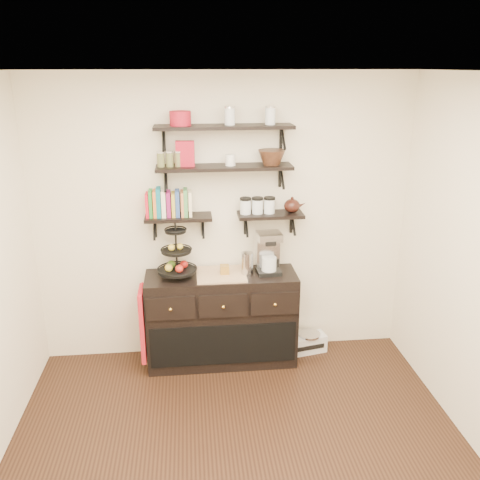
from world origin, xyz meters
name	(u,v)px	position (x,y,z in m)	size (l,w,h in m)	color
floor	(244,477)	(0.00, 0.00, 0.00)	(3.50, 3.50, 0.00)	black
ceiling	(245,72)	(0.00, 0.00, 2.70)	(3.50, 3.50, 0.02)	white
back_wall	(224,221)	(0.00, 1.75, 1.35)	(3.50, 0.02, 2.70)	white
shelf_top	(224,127)	(0.00, 1.62, 2.23)	(1.20, 0.27, 0.23)	black
shelf_mid	(224,168)	(0.00, 1.62, 1.88)	(1.20, 0.27, 0.23)	black
shelf_low_left	(178,218)	(-0.42, 1.63, 1.43)	(0.60, 0.25, 0.23)	black
shelf_low_right	(270,215)	(0.42, 1.63, 1.43)	(0.60, 0.25, 0.23)	black
cookbooks	(170,203)	(-0.49, 1.63, 1.57)	(0.40, 0.15, 0.26)	red
glass_canisters	(257,207)	(0.30, 1.63, 1.51)	(0.32, 0.10, 0.13)	silver
sideboard	(222,318)	(-0.05, 1.51, 0.45)	(1.40, 0.50, 0.92)	black
fruit_stand	(177,258)	(-0.45, 1.52, 1.08)	(0.36, 0.36, 0.52)	black
candle	(225,269)	(-0.01, 1.51, 0.96)	(0.08, 0.08, 0.08)	olive
coffee_maker	(268,253)	(0.39, 1.54, 1.09)	(0.23, 0.22, 0.40)	black
thermal_carafe	(247,264)	(0.19, 1.49, 1.01)	(0.11, 0.11, 0.22)	silver
apron	(143,324)	(-0.78, 1.41, 0.49)	(0.04, 0.29, 0.69)	maroon
radio	(309,342)	(0.83, 1.59, 0.10)	(0.36, 0.26, 0.20)	silver
recipe_box	(185,154)	(-0.34, 1.61, 2.01)	(0.16, 0.06, 0.22)	maroon
walnut_bowl	(272,157)	(0.42, 1.61, 1.96)	(0.24, 0.24, 0.13)	black
ramekins	(230,160)	(0.05, 1.61, 1.95)	(0.09, 0.09, 0.10)	white
teapot	(292,205)	(0.62, 1.63, 1.52)	(0.20, 0.15, 0.15)	black
red_pot	(180,118)	(-0.37, 1.61, 2.31)	(0.18, 0.18, 0.12)	maroon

